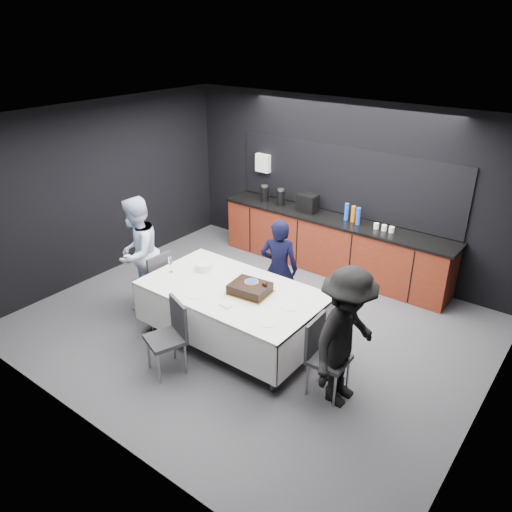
{
  "coord_description": "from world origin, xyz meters",
  "views": [
    {
      "loc": [
        3.59,
        -4.64,
        3.89
      ],
      "look_at": [
        0.0,
        0.1,
        1.05
      ],
      "focal_mm": 35.0,
      "sensor_mm": 36.0,
      "label": 1
    }
  ],
  "objects_px": {
    "party_table": "(233,298)",
    "chair_near": "(171,332)",
    "person_center": "(279,269)",
    "chair_left": "(156,278)",
    "plate_stack": "(203,267)",
    "chair_right": "(323,351)",
    "person_left": "(137,253)",
    "champagne_flute": "(170,262)",
    "cake_assembly": "(250,288)",
    "person_right": "(346,338)"
  },
  "relations": [
    {
      "from": "party_table",
      "to": "plate_stack",
      "type": "height_order",
      "value": "plate_stack"
    },
    {
      "from": "champagne_flute",
      "to": "person_right",
      "type": "height_order",
      "value": "person_right"
    },
    {
      "from": "person_right",
      "to": "champagne_flute",
      "type": "bearing_deg",
      "value": 91.5
    },
    {
      "from": "plate_stack",
      "to": "champagne_flute",
      "type": "distance_m",
      "value": 0.45
    },
    {
      "from": "cake_assembly",
      "to": "chair_near",
      "type": "bearing_deg",
      "value": -114.94
    },
    {
      "from": "person_right",
      "to": "chair_left",
      "type": "bearing_deg",
      "value": 90.21
    },
    {
      "from": "champagne_flute",
      "to": "chair_near",
      "type": "height_order",
      "value": "champagne_flute"
    },
    {
      "from": "party_table",
      "to": "cake_assembly",
      "type": "distance_m",
      "value": 0.32
    },
    {
      "from": "cake_assembly",
      "to": "party_table",
      "type": "bearing_deg",
      "value": -168.57
    },
    {
      "from": "chair_near",
      "to": "person_left",
      "type": "height_order",
      "value": "person_left"
    },
    {
      "from": "person_center",
      "to": "person_right",
      "type": "distance_m",
      "value": 1.91
    },
    {
      "from": "cake_assembly",
      "to": "person_right",
      "type": "height_order",
      "value": "person_right"
    },
    {
      "from": "cake_assembly",
      "to": "person_center",
      "type": "distance_m",
      "value": 0.87
    },
    {
      "from": "chair_left",
      "to": "champagne_flute",
      "type": "bearing_deg",
      "value": -9.71
    },
    {
      "from": "plate_stack",
      "to": "chair_left",
      "type": "height_order",
      "value": "chair_left"
    },
    {
      "from": "party_table",
      "to": "chair_left",
      "type": "bearing_deg",
      "value": -176.64
    },
    {
      "from": "chair_near",
      "to": "person_right",
      "type": "xyz_separation_m",
      "value": [
        1.89,
        0.76,
        0.29
      ]
    },
    {
      "from": "chair_right",
      "to": "chair_near",
      "type": "distance_m",
      "value": 1.8
    },
    {
      "from": "cake_assembly",
      "to": "chair_left",
      "type": "distance_m",
      "value": 1.64
    },
    {
      "from": "chair_left",
      "to": "chair_near",
      "type": "xyz_separation_m",
      "value": [
        1.16,
        -0.83,
        0.0
      ]
    },
    {
      "from": "person_right",
      "to": "chair_near",
      "type": "bearing_deg",
      "value": 113.33
    },
    {
      "from": "party_table",
      "to": "chair_near",
      "type": "relative_size",
      "value": 2.51
    },
    {
      "from": "person_right",
      "to": "party_table",
      "type": "bearing_deg",
      "value": 86.47
    },
    {
      "from": "person_right",
      "to": "cake_assembly",
      "type": "bearing_deg",
      "value": 83.67
    },
    {
      "from": "champagne_flute",
      "to": "person_center",
      "type": "relative_size",
      "value": 0.15
    },
    {
      "from": "person_left",
      "to": "chair_right",
      "type": "bearing_deg",
      "value": 67.75
    },
    {
      "from": "person_center",
      "to": "chair_left",
      "type": "bearing_deg",
      "value": 9.63
    },
    {
      "from": "chair_right",
      "to": "person_left",
      "type": "xyz_separation_m",
      "value": [
        -3.12,
        0.05,
        0.3
      ]
    },
    {
      "from": "person_center",
      "to": "person_left",
      "type": "xyz_separation_m",
      "value": [
        -1.79,
        -1.0,
        0.1
      ]
    },
    {
      "from": "cake_assembly",
      "to": "chair_near",
      "type": "relative_size",
      "value": 0.59
    },
    {
      "from": "person_left",
      "to": "person_right",
      "type": "xyz_separation_m",
      "value": [
        3.38,
        -0.05,
        -0.01
      ]
    },
    {
      "from": "cake_assembly",
      "to": "plate_stack",
      "type": "distance_m",
      "value": 0.9
    },
    {
      "from": "party_table",
      "to": "person_center",
      "type": "xyz_separation_m",
      "value": [
        0.1,
        0.9,
        0.09
      ]
    },
    {
      "from": "plate_stack",
      "to": "chair_near",
      "type": "relative_size",
      "value": 0.25
    },
    {
      "from": "person_center",
      "to": "person_right",
      "type": "height_order",
      "value": "person_right"
    },
    {
      "from": "champagne_flute",
      "to": "chair_left",
      "type": "height_order",
      "value": "champagne_flute"
    },
    {
      "from": "party_table",
      "to": "champagne_flute",
      "type": "relative_size",
      "value": 10.36
    },
    {
      "from": "champagne_flute",
      "to": "chair_left",
      "type": "bearing_deg",
      "value": 170.29
    },
    {
      "from": "party_table",
      "to": "chair_near",
      "type": "height_order",
      "value": "chair_near"
    },
    {
      "from": "party_table",
      "to": "champagne_flute",
      "type": "bearing_deg",
      "value": -171.17
    },
    {
      "from": "chair_left",
      "to": "person_right",
      "type": "xyz_separation_m",
      "value": [
        3.05,
        -0.07,
        0.29
      ]
    },
    {
      "from": "person_left",
      "to": "plate_stack",
      "type": "bearing_deg",
      "value": 83.03
    },
    {
      "from": "person_center",
      "to": "person_left",
      "type": "bearing_deg",
      "value": 4.91
    },
    {
      "from": "chair_left",
      "to": "party_table",
      "type": "bearing_deg",
      "value": 3.36
    },
    {
      "from": "chair_near",
      "to": "person_left",
      "type": "xyz_separation_m",
      "value": [
        -1.49,
        0.81,
        0.3
      ]
    },
    {
      "from": "party_table",
      "to": "person_left",
      "type": "relative_size",
      "value": 1.39
    },
    {
      "from": "cake_assembly",
      "to": "person_left",
      "type": "xyz_separation_m",
      "value": [
        -1.94,
        -0.15,
        -0.01
      ]
    },
    {
      "from": "person_right",
      "to": "plate_stack",
      "type": "bearing_deg",
      "value": 83.83
    },
    {
      "from": "party_table",
      "to": "person_center",
      "type": "height_order",
      "value": "person_center"
    },
    {
      "from": "party_table",
      "to": "chair_right",
      "type": "distance_m",
      "value": 1.44
    }
  ]
}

